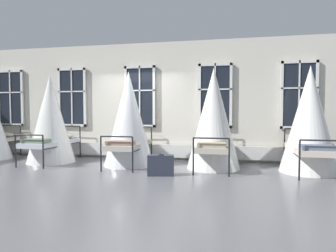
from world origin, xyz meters
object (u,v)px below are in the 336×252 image
(cot_second, at_px, (51,120))
(cot_third, at_px, (129,120))
(cot_fourth, at_px, (214,120))
(cot_fifth, at_px, (309,121))
(suitcase_dark, at_px, (161,165))

(cot_second, distance_m, cot_third, 2.22)
(cot_fourth, xyz_separation_m, cot_fifth, (2.13, -0.04, -0.01))
(cot_second, bearing_deg, cot_fifth, -90.25)
(suitcase_dark, bearing_deg, cot_second, 151.63)
(cot_second, height_order, suitcase_dark, cot_second)
(suitcase_dark, bearing_deg, cot_fifth, 7.25)
(cot_fifth, bearing_deg, cot_second, 90.80)
(cot_second, height_order, cot_fourth, cot_fourth)
(cot_second, distance_m, cot_fourth, 4.34)
(cot_fifth, xyz_separation_m, suitcase_dark, (-3.18, -1.03, -0.94))
(cot_second, xyz_separation_m, suitcase_dark, (3.29, -1.05, -0.91))
(cot_fourth, distance_m, suitcase_dark, 1.77)
(suitcase_dark, bearing_deg, cot_third, 125.21)
(cot_third, bearing_deg, cot_fifth, -91.43)
(cot_third, height_order, cot_fifth, cot_fifth)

